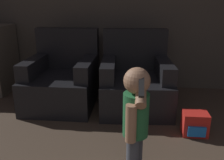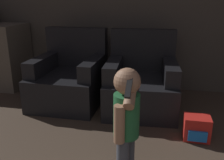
{
  "view_description": "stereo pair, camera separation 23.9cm",
  "coord_description": "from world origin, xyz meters",
  "px_view_note": "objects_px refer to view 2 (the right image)",
  "views": [
    {
      "loc": [
        -0.04,
        0.79,
        1.31
      ],
      "look_at": [
        -0.26,
        3.05,
        0.56
      ],
      "focal_mm": 40.0,
      "sensor_mm": 36.0,
      "label": 1
    },
    {
      "loc": [
        0.2,
        0.82,
        1.31
      ],
      "look_at": [
        -0.26,
        3.05,
        0.56
      ],
      "focal_mm": 40.0,
      "sensor_mm": 36.0,
      "label": 2
    }
  ],
  "objects_px": {
    "armchair_right": "(141,83)",
    "toy_backpack": "(197,128)",
    "person_toddler": "(126,116)",
    "armchair_left": "(70,78)"
  },
  "relations": [
    {
      "from": "armchair_right",
      "to": "toy_backpack",
      "type": "relative_size",
      "value": 3.95
    },
    {
      "from": "armchair_right",
      "to": "toy_backpack",
      "type": "height_order",
      "value": "armchair_right"
    },
    {
      "from": "armchair_left",
      "to": "person_toddler",
      "type": "xyz_separation_m",
      "value": [
        0.93,
        -1.32,
        0.19
      ]
    },
    {
      "from": "person_toddler",
      "to": "toy_backpack",
      "type": "distance_m",
      "value": 0.97
    },
    {
      "from": "armchair_right",
      "to": "armchair_left",
      "type": "bearing_deg",
      "value": 176.39
    },
    {
      "from": "armchair_right",
      "to": "toy_backpack",
      "type": "bearing_deg",
      "value": -51.01
    },
    {
      "from": "armchair_right",
      "to": "toy_backpack",
      "type": "distance_m",
      "value": 0.91
    },
    {
      "from": "armchair_left",
      "to": "armchair_right",
      "type": "height_order",
      "value": "same"
    },
    {
      "from": "person_toddler",
      "to": "toy_backpack",
      "type": "bearing_deg",
      "value": 153.81
    },
    {
      "from": "armchair_left",
      "to": "person_toddler",
      "type": "relative_size",
      "value": 1.09
    }
  ]
}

